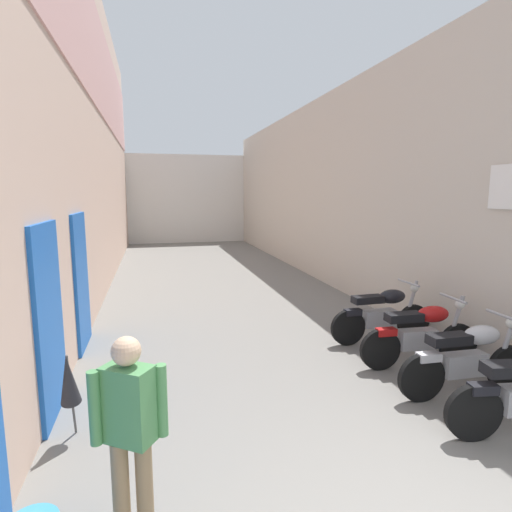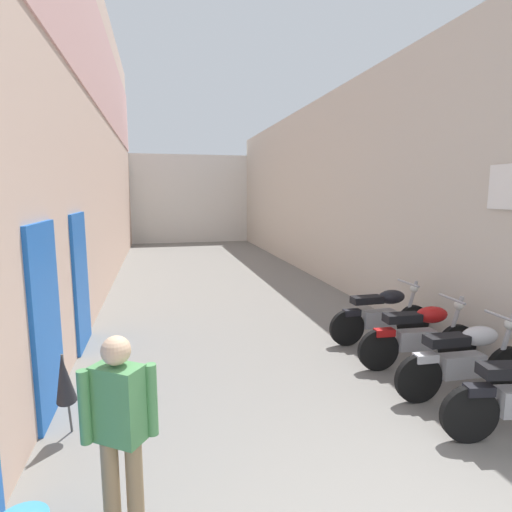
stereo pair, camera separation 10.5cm
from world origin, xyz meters
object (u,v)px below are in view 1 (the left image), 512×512
(pedestrian_by_doorway, at_px, (130,428))
(motorcycle_third, at_px, (421,333))
(motorcycle_second, at_px, (468,358))
(umbrella_leaning, at_px, (69,380))
(motorcycle_fourth, at_px, (382,313))

(pedestrian_by_doorway, bearing_deg, motorcycle_third, 29.72)
(motorcycle_second, distance_m, umbrella_leaning, 4.60)
(motorcycle_second, xyz_separation_m, motorcycle_fourth, (0.00, 1.98, 0.00))
(motorcycle_fourth, height_order, pedestrian_by_doorway, pedestrian_by_doorway)
(motorcycle_third, bearing_deg, umbrella_leaning, -170.18)
(motorcycle_second, relative_size, motorcycle_third, 1.00)
(motorcycle_second, bearing_deg, motorcycle_fourth, 90.00)
(motorcycle_third, relative_size, umbrella_leaning, 1.92)
(motorcycle_second, distance_m, motorcycle_fourth, 1.98)
(motorcycle_fourth, xyz_separation_m, umbrella_leaning, (-4.60, -1.85, 0.18))
(motorcycle_fourth, relative_size, umbrella_leaning, 1.92)
(motorcycle_second, height_order, motorcycle_third, same)
(motorcycle_third, height_order, pedestrian_by_doorway, pedestrian_by_doorway)
(motorcycle_second, relative_size, motorcycle_fourth, 1.00)
(umbrella_leaning, bearing_deg, pedestrian_by_doorway, -65.39)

